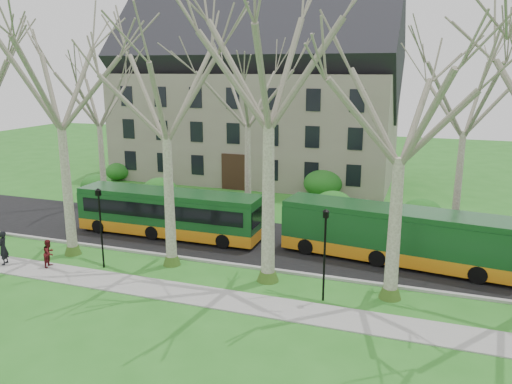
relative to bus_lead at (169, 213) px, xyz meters
The scene contains 13 objects.
ground 7.25m from the bus_lead, 42.98° to the right, with size 120.00×120.00×0.00m, color #276F1F.
sidewalk 9.10m from the bus_lead, 54.74° to the right, with size 70.00×2.00×0.06m, color gray.
road 5.44m from the bus_lead, ahead, with size 80.00×8.00×0.06m, color black.
curb 6.33m from the bus_lead, 32.71° to the right, with size 80.00×0.25×0.14m, color #A5A39E.
building 20.26m from the bus_lead, 92.45° to the left, with size 26.50×12.20×16.00m.
tree_row_verge 8.77m from the bus_lead, 41.15° to the right, with size 49.00×7.00×14.00m.
tree_row_far 8.52m from the bus_lead, 58.07° to the left, with size 33.00×7.00×12.00m.
lamp_row 7.86m from the bus_lead, 48.36° to the right, with size 36.22×0.22×4.30m.
hedges 9.20m from the bus_lead, 86.80° to the left, with size 30.60×8.60×2.00m.
bus_lead is the anchor object (origin of this frame).
bus_follow 13.89m from the bus_lead, ahead, with size 12.43×2.59×3.11m, color #13451C, non-canonical shape.
pedestrian_a 9.57m from the bus_lead, 129.90° to the right, with size 0.68×0.45×1.86m, color black.
pedestrian_b 7.68m from the bus_lead, 117.78° to the right, with size 0.73×0.57×1.51m, color #551316.
Camera 1 is at (10.05, -22.08, 10.42)m, focal length 35.00 mm.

